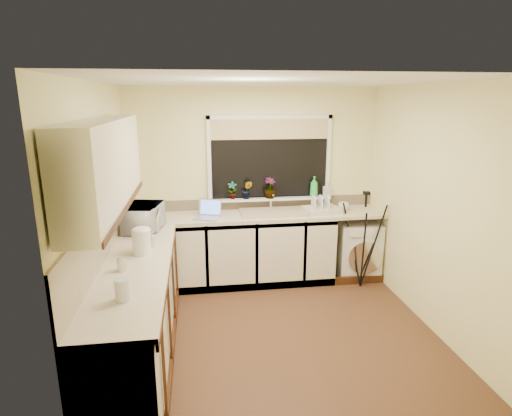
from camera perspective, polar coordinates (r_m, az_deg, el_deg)
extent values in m
plane|color=#533421|center=(4.52, 2.48, -16.02)|extent=(3.20, 3.20, 0.00)
plane|color=white|center=(3.88, 2.89, 16.80)|extent=(3.20, 3.20, 0.00)
plane|color=#F6EEA4|center=(5.47, -0.25, 3.31)|extent=(3.20, 0.00, 3.20)
plane|color=#F6EEA4|center=(2.66, 8.77, -9.54)|extent=(3.20, 0.00, 3.20)
plane|color=#F6EEA4|center=(4.06, -20.14, -1.69)|extent=(0.00, 3.00, 3.00)
plane|color=#F6EEA4|center=(4.60, 22.66, -0.06)|extent=(0.00, 3.00, 3.00)
cube|color=silver|center=(5.37, -3.26, -5.77)|extent=(2.55, 0.60, 0.86)
cube|color=silver|center=(4.02, -15.69, -13.70)|extent=(0.54, 2.40, 0.86)
cube|color=beige|center=(5.26, 0.20, -1.02)|extent=(3.20, 0.60, 0.04)
cube|color=beige|center=(3.83, -16.15, -7.77)|extent=(0.60, 2.40, 0.04)
cube|color=silver|center=(3.47, -19.86, 5.43)|extent=(0.28, 1.90, 0.70)
cube|color=beige|center=(3.80, -20.72, -4.40)|extent=(0.02, 2.40, 0.45)
cube|color=beige|center=(5.52, -0.23, 0.69)|extent=(3.20, 0.02, 0.14)
cube|color=black|center=(5.43, 1.87, 6.70)|extent=(1.50, 0.02, 1.00)
cube|color=tan|center=(5.37, 1.95, 10.63)|extent=(1.50, 0.02, 0.25)
cube|color=white|center=(5.47, 1.92, 1.27)|extent=(1.60, 0.14, 0.03)
cube|color=tan|center=(5.29, 2.34, -0.59)|extent=(0.82, 0.46, 0.03)
cylinder|color=silver|center=(5.43, 2.01, 1.00)|extent=(0.03, 0.03, 0.24)
cube|color=silver|center=(5.74, 13.60, -5.41)|extent=(0.58, 0.56, 0.74)
cube|color=#A1A0A8|center=(5.08, -6.72, -1.37)|extent=(0.35, 0.31, 0.02)
cube|color=#527BE0|center=(5.16, -6.26, 0.13)|extent=(0.29, 0.16, 0.20)
cylinder|color=white|center=(4.04, -15.20, -4.46)|extent=(0.18, 0.18, 0.23)
cube|color=beige|center=(5.38, 8.89, -0.26)|extent=(0.48, 0.38, 0.07)
cylinder|color=silver|center=(3.20, -17.64, -10.50)|extent=(0.11, 0.11, 0.16)
cylinder|color=silver|center=(3.72, -17.76, -7.34)|extent=(0.08, 0.08, 0.11)
imported|color=white|center=(4.75, -15.00, -1.26)|extent=(0.44, 0.57, 0.28)
imported|color=#999999|center=(5.37, -3.23, 2.40)|extent=(0.13, 0.09, 0.23)
imported|color=#999999|center=(5.37, -1.20, 2.47)|extent=(0.15, 0.13, 0.24)
imported|color=#999999|center=(5.42, 1.89, 2.76)|extent=(0.19, 0.19, 0.27)
imported|color=green|center=(5.56, 7.87, 2.92)|extent=(0.12, 0.12, 0.27)
imported|color=#999999|center=(5.63, 9.65, 2.58)|extent=(0.11, 0.11, 0.19)
imported|color=white|center=(5.52, 11.77, 0.20)|extent=(0.17, 0.17, 0.11)
imported|color=#F2E4C7|center=(3.23, -17.33, -10.98)|extent=(0.13, 0.13, 0.09)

